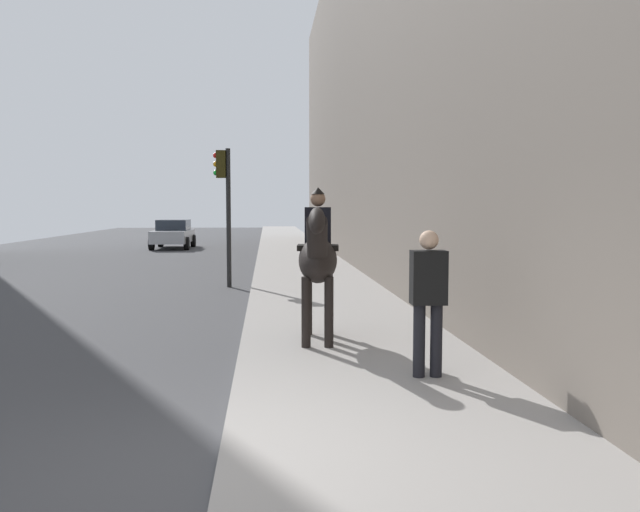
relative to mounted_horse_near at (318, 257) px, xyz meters
The scene contains 5 objects.
sidewalk_slab 4.51m from the mounted_horse_near, behind, with size 120.00×3.25×0.12m, color gray.
mounted_horse_near is the anchor object (origin of this frame).
pedestrian_greeting 2.33m from the mounted_horse_near, 151.27° to the right, with size 0.27×0.41×1.70m.
car_near_lane 24.08m from the mounted_horse_near, 13.05° to the left, with size 4.09×1.93×1.44m.
traffic_light_near_curb 7.75m from the mounted_horse_near, 13.63° to the left, with size 0.20×0.44×3.58m.
Camera 1 is at (-4.90, -0.40, 2.09)m, focal length 35.89 mm.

